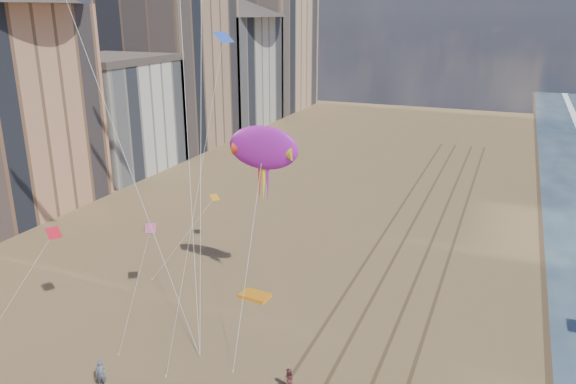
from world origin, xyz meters
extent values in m
cube|color=brown|center=(-1.20, 30.00, 0.01)|extent=(0.28, 120.00, 0.01)
cube|color=brown|center=(1.20, 30.00, 0.01)|extent=(0.28, 120.00, 0.01)
cube|color=brown|center=(4.00, 30.00, 0.01)|extent=(0.28, 120.00, 0.01)
cube|color=brown|center=(6.20, 30.00, 0.01)|extent=(0.28, 120.00, 0.01)
cube|color=silver|center=(-45.00, 54.00, 8.00)|extent=(14.00, 18.00, 16.00)
cube|color=#473D38|center=(-45.00, 54.00, 16.50)|extent=(14.28, 18.36, 1.00)
cube|color=tan|center=(-46.00, 72.00, 14.00)|extent=(16.00, 20.00, 28.00)
cube|color=#BCB2A3|center=(-45.50, 92.00, 11.00)|extent=(15.00, 22.00, 22.00)
cone|color=#473D38|center=(-45.50, 92.00, 24.20)|extent=(34.22, 34.22, 4.40)
cube|color=tan|center=(-46.00, 114.00, 13.00)|extent=(16.00, 24.00, 26.00)
cube|color=orange|center=(-8.11, 25.12, 0.14)|extent=(2.64, 1.83, 0.28)
ellipsoid|color=purple|center=(-7.21, 25.29, 13.12)|extent=(5.12, 0.96, 3.04)
cone|color=red|center=(-9.04, 25.29, 12.89)|extent=(1.37, 1.14, 1.14)
cone|color=yellow|center=(-5.38, 25.29, 12.89)|extent=(1.37, 1.14, 1.14)
cylinder|color=silver|center=(-6.12, 20.23, 5.99)|extent=(0.03, 0.03, 15.83)
imported|color=slate|center=(-12.20, 10.65, 0.96)|extent=(0.83, 0.73, 1.92)
imported|color=brown|center=(-0.79, 14.77, 0.81)|extent=(0.98, 0.99, 1.62)
plane|color=orange|center=(-16.41, 33.39, 5.37)|extent=(1.40, 1.40, 0.41)
plane|color=blue|center=(-9.40, 23.51, 21.44)|extent=(1.76, 1.83, 0.70)
plane|color=#CA4E7E|center=(-15.40, 21.27, 6.66)|extent=(1.52, 1.49, 0.43)
plane|color=red|center=(-20.36, 16.15, 7.41)|extent=(1.54, 1.59, 0.56)
camera|label=1|loc=(10.62, -13.26, 23.31)|focal=35.00mm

